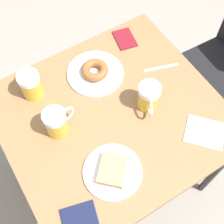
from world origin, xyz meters
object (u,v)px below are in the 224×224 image
beer_mug_left (57,122)px  beer_mug_right (30,84)px  plate_with_donut (95,72)px  beer_mug_center (149,97)px  plate_with_cake (112,171)px  passport_near_edge (125,39)px  passport_far_edge (79,217)px  fork (161,68)px  napkin_folded (205,132)px

beer_mug_left → beer_mug_right: size_ratio=0.99×
plate_with_donut → beer_mug_center: bearing=22.7°
beer_mug_right → plate_with_cake: bearing=11.9°
passport_near_edge → passport_far_edge: (0.62, -0.60, 0.00)m
plate_with_donut → beer_mug_left: 0.32m
plate_with_donut → beer_mug_center: size_ratio=2.00×
plate_with_cake → fork: (-0.31, 0.45, -0.01)m
beer_mug_center → passport_near_edge: (-0.36, 0.12, -0.06)m
beer_mug_center → fork: bearing=127.3°
passport_near_edge → passport_far_edge: bearing=-43.9°
beer_mug_left → passport_near_edge: size_ratio=0.96×
napkin_folded → passport_near_edge: (-0.60, -0.00, 0.00)m
plate_with_cake → beer_mug_left: beer_mug_left is taller
plate_with_cake → fork: plate_with_cake is taller
fork → napkin_folded: bearing=-7.2°
beer_mug_center → beer_mug_right: 0.50m
beer_mug_right → beer_mug_left: bearing=3.3°
fork → passport_near_edge: 0.24m
beer_mug_left → passport_near_edge: (-0.27, 0.50, -0.06)m
beer_mug_left → plate_with_cake: bearing=18.5°
plate_with_donut → napkin_folded: 0.54m
fork → passport_near_edge: size_ratio=1.15×
beer_mug_center → passport_far_edge: beer_mug_center is taller
beer_mug_center → beer_mug_right: (-0.32, -0.39, 0.00)m
plate_with_donut → beer_mug_right: size_ratio=1.87×
beer_mug_right → passport_far_edge: (0.57, -0.09, -0.06)m
passport_far_edge → plate_with_cake: bearing=112.6°
beer_mug_center → beer_mug_left: bearing=-104.3°
beer_mug_center → fork: 0.22m
plate_with_donut → beer_mug_center: beer_mug_center is taller
napkin_folded → passport_near_edge: passport_near_edge is taller
fork → passport_far_edge: passport_far_edge is taller
plate_with_donut → passport_near_edge: size_ratio=1.82×
plate_with_cake → beer_mug_center: size_ratio=1.77×
napkin_folded → fork: same height
beer_mug_center → napkin_folded: bearing=27.9°
plate_with_donut → passport_far_edge: size_ratio=1.78×
plate_with_cake → passport_near_edge: (-0.54, 0.41, -0.01)m
beer_mug_center → beer_mug_right: size_ratio=0.94×
napkin_folded → passport_near_edge: size_ratio=1.42×
passport_far_edge → fork: bearing=120.8°
fork → beer_mug_left: bearing=-86.6°
passport_near_edge → beer_mug_right: bearing=-84.6°
passport_far_edge → plate_with_donut: bearing=144.5°
beer_mug_right → passport_far_edge: beer_mug_right is taller
beer_mug_right → napkin_folded: 0.75m
plate_with_cake → beer_mug_center: 0.34m
plate_with_cake → napkin_folded: bearing=82.1°
beer_mug_right → passport_far_edge: size_ratio=0.95×
beer_mug_left → beer_mug_right: 0.22m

